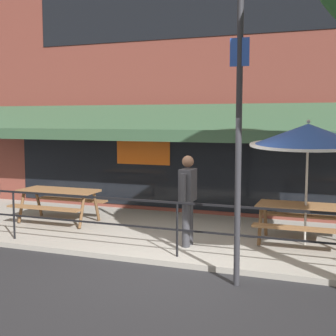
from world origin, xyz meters
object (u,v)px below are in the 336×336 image
picnic_table_centre (306,213)px  pedestrian_walking (188,196)px  picnic_table_left (59,196)px  street_sign_pole (239,122)px  patio_umbrella_centre (308,135)px

picnic_table_centre → pedestrian_walking: (-2.07, -0.84, 0.35)m
picnic_table_left → picnic_table_centre: bearing=-0.1°
picnic_table_left → picnic_table_centre: size_ratio=1.00×
picnic_table_centre → pedestrian_walking: pedestrian_walking is taller
picnic_table_centre → picnic_table_left: bearing=179.9°
picnic_table_centre → street_sign_pole: bearing=-109.0°
pedestrian_walking → picnic_table_left: bearing=166.0°
street_sign_pole → patio_umbrella_centre: bearing=70.9°
street_sign_pole → pedestrian_walking: bearing=130.3°
picnic_table_left → patio_umbrella_centre: size_ratio=0.76×
picnic_table_centre → patio_umbrella_centre: bearing=-90.0°
picnic_table_left → patio_umbrella_centre: patio_umbrella_centre is taller
picnic_table_left → patio_umbrella_centre: bearing=-0.1°
picnic_table_left → street_sign_pole: size_ratio=0.38×
patio_umbrella_centre → pedestrian_walking: size_ratio=1.39×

